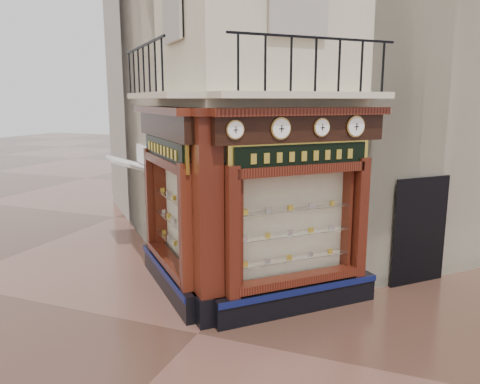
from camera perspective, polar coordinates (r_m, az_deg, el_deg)
The scene contains 15 objects.
ground at distance 8.78m, azimuth -5.18°, elevation -16.82°, with size 80.00×80.00×0.00m, color #492C22.
main_building at distance 13.67m, azimuth 6.57°, elevation 19.04°, with size 8.00×8.00×12.00m, color beige.
neighbour_left at distance 16.72m, azimuth 0.26°, elevation 15.93°, with size 8.00×8.00×11.00m, color #B2A69B.
neighbour_right at distance 15.64m, azimuth 18.12°, elevation 15.73°, with size 8.00×8.00×11.00m, color #B2A69B.
shopfront_left at distance 10.04m, azimuth -8.59°, elevation -1.25°, with size 2.86×2.86×3.98m.
shopfront_right at distance 9.00m, azimuth 7.16°, elevation -2.66°, with size 2.86×2.86×3.98m.
corner_pilaster at distance 8.49m, azimuth -3.91°, elevation -3.65°, with size 0.85×0.85×3.98m.
balcony at distance 9.11m, azimuth -1.41°, elevation 11.81°, with size 5.94×2.97×1.03m.
clock_a at distance 7.95m, azimuth -0.60°, elevation 7.60°, with size 0.27×0.27×0.33m.
clock_b at distance 8.34m, azimuth 4.99°, elevation 7.72°, with size 0.31×0.31×0.39m.
clock_c at distance 8.77m, azimuth 9.91°, elevation 7.77°, with size 0.28×0.28×0.34m.
clock_d at distance 9.22m, azimuth 13.91°, elevation 7.77°, with size 0.32×0.32×0.41m.
awning at distance 13.59m, azimuth -13.08°, elevation -6.75°, with size 1.60×0.96×0.08m, color silver, non-canonical shape.
signboard_left at distance 9.84m, azimuth -9.22°, elevation 5.11°, with size 2.25×2.25×0.60m.
signboard_right at distance 8.74m, azimuth 7.60°, elevation 4.40°, with size 2.15×2.15×0.57m.
Camera 1 is at (3.51, -6.92, 4.12)m, focal length 35.00 mm.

